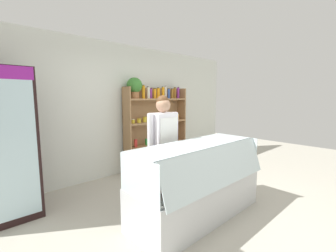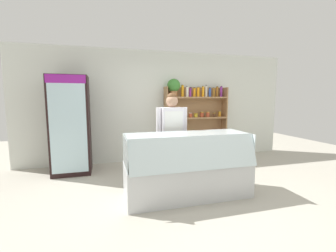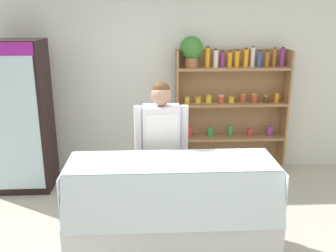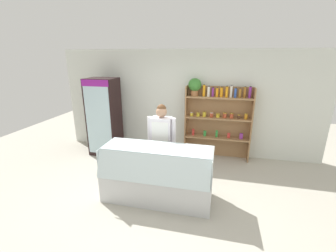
% 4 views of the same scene
% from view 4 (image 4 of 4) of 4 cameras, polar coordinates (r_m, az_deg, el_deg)
% --- Properties ---
extents(ground_plane, '(12.00, 12.00, 0.00)m').
position_cam_4_polar(ground_plane, '(4.46, -0.34, -17.28)').
color(ground_plane, '#B7B2A3').
extents(back_wall, '(6.80, 0.10, 2.70)m').
position_cam_4_polar(back_wall, '(5.94, 4.61, 5.86)').
color(back_wall, silver).
rests_on(back_wall, ground).
extents(drinks_fridge, '(0.75, 0.62, 2.00)m').
position_cam_4_polar(drinks_fridge, '(6.12, -15.90, 2.24)').
color(drinks_fridge, black).
rests_on(drinks_fridge, ground).
extents(shelving_unit, '(1.62, 0.32, 2.02)m').
position_cam_4_polar(shelving_unit, '(5.70, 11.55, 3.26)').
color(shelving_unit, '#9E754C').
rests_on(shelving_unit, ground).
extents(deli_display_case, '(1.96, 0.79, 1.01)m').
position_cam_4_polar(deli_display_case, '(4.24, -2.76, -14.28)').
color(deli_display_case, silver).
rests_on(deli_display_case, ground).
extents(shop_clerk, '(0.58, 0.25, 1.65)m').
position_cam_4_polar(shop_clerk, '(4.50, -1.65, -2.97)').
color(shop_clerk, '#2D2D38').
rests_on(shop_clerk, ground).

